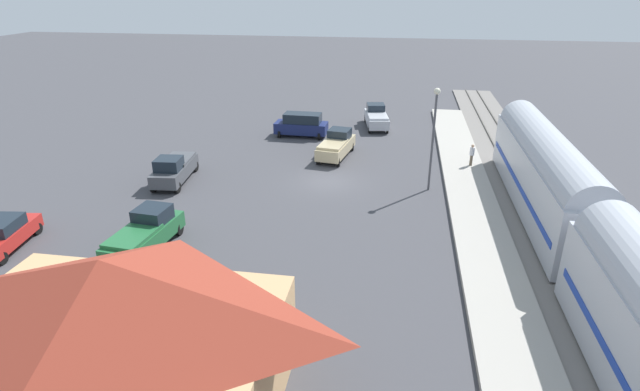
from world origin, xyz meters
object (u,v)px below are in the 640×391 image
at_px(pickup_green, 145,233).
at_px(station_building, 113,333).
at_px(pedestrian_on_platform, 472,153).
at_px(suv_navy, 302,125).
at_px(sedan_red, 4,234).
at_px(light_pole_near_platform, 434,127).
at_px(pickup_charcoal, 174,169).
at_px(pickup_tan, 336,145).
at_px(pickup_silver, 376,117).

bearing_deg(pickup_green, station_building, 113.20).
height_order(pedestrian_on_platform, suv_navy, suv_navy).
relative_size(pedestrian_on_platform, sedan_red, 0.36).
relative_size(suv_navy, light_pole_near_platform, 0.69).
bearing_deg(suv_navy, station_building, 90.40).
bearing_deg(light_pole_near_platform, pickup_charcoal, 4.48).
height_order(station_building, pickup_tan, station_building).
xyz_separation_m(pickup_silver, sedan_red, (18.76, 28.31, -0.15)).
distance_m(pedestrian_on_platform, pickup_charcoal, 22.70).
xyz_separation_m(pedestrian_on_platform, pickup_green, (19.06, 16.13, -0.25)).
xyz_separation_m(station_building, pickup_silver, (-6.54, -37.60, -2.02)).
distance_m(pickup_silver, sedan_red, 33.96).
relative_size(station_building, pickup_green, 2.09).
bearing_deg(suv_navy, sedan_red, 63.32).
relative_size(pickup_silver, pickup_charcoal, 1.02).
bearing_deg(light_pole_near_platform, pickup_tan, -39.65).
xyz_separation_m(pickup_charcoal, pickup_green, (-2.74, 9.82, 0.00)).
bearing_deg(pickup_tan, sedan_red, 49.13).
distance_m(pickup_tan, pickup_green, 19.25).
distance_m(pickup_silver, light_pole_near_platform, 16.99).
bearing_deg(pickup_silver, sedan_red, 56.47).
xyz_separation_m(station_building, pickup_tan, (-3.79, -27.79, -2.02)).
relative_size(station_building, pickup_tan, 2.05).
bearing_deg(pickup_silver, pedestrian_on_platform, 126.08).
xyz_separation_m(pickup_tan, pickup_green, (8.24, 17.40, 0.00)).
height_order(pickup_green, light_pole_near_platform, light_pole_near_platform).
relative_size(pedestrian_on_platform, pickup_green, 0.31).
bearing_deg(station_building, pickup_green, -66.80).
height_order(pickup_tan, sedan_red, pickup_tan).
distance_m(sedan_red, light_pole_near_platform, 26.74).
xyz_separation_m(suv_navy, pickup_green, (4.22, 22.76, -0.12)).
bearing_deg(pickup_charcoal, pickup_green, 105.59).
relative_size(suv_navy, sedan_red, 1.05).
xyz_separation_m(pickup_tan, light_pole_near_platform, (-7.41, 6.14, 3.56)).
bearing_deg(station_building, pickup_charcoal, -70.41).
height_order(station_building, sedan_red, station_building).
height_order(sedan_red, light_pole_near_platform, light_pole_near_platform).
xyz_separation_m(pickup_tan, suv_navy, (4.02, -5.36, 0.12)).
distance_m(station_building, pickup_charcoal, 21.54).
bearing_deg(pickup_charcoal, suv_navy, -118.28).
distance_m(suv_navy, pickup_green, 23.15).
bearing_deg(light_pole_near_platform, suv_navy, -45.17).
bearing_deg(pickup_tan, suv_navy, -53.12).
relative_size(pickup_charcoal, suv_navy, 1.12).
bearing_deg(light_pole_near_platform, pickup_green, 35.73).
bearing_deg(pickup_tan, pickup_charcoal, 34.64).
xyz_separation_m(pedestrian_on_platform, pickup_tan, (10.82, -1.27, -0.25)).
height_order(pedestrian_on_platform, pickup_charcoal, pickup_charcoal).
bearing_deg(sedan_red, pickup_charcoal, -114.74).
bearing_deg(station_building, light_pole_near_platform, -117.36).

